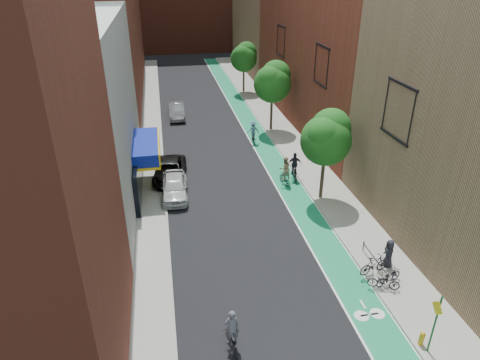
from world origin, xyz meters
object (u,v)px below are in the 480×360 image
cyclist_lane_far (253,133)px  fire_hydrant (422,338)px  pedestrian (389,253)px  cyclist_lead (232,337)px  parked_car_silver (177,111)px  parked_car_white (175,187)px  cyclist_lane_mid (295,170)px  parked_car_black (170,171)px  cyclist_lane_near (285,172)px

cyclist_lane_far → fire_hydrant: bearing=98.7°
pedestrian → fire_hydrant: size_ratio=2.35×
cyclist_lead → parked_car_silver: bearing=-97.2°
parked_car_white → cyclist_lane_mid: bearing=9.4°
parked_car_white → fire_hydrant: bearing=-54.8°
parked_car_black → cyclist_lane_far: bearing=43.7°
parked_car_silver → fire_hydrant: size_ratio=6.82×
parked_car_silver → cyclist_lane_far: 10.63m
cyclist_lane_far → fire_hydrant: (2.10, -24.27, -0.41)m
parked_car_white → parked_car_silver: bearing=89.4°
parked_car_black → cyclist_lane_near: 8.68m
cyclist_lane_mid → fire_hydrant: cyclist_lane_mid is taller
cyclist_lane_far → pedestrian: (3.28, -19.04, 0.03)m
cyclist_lead → cyclist_lane_mid: (7.38, 15.04, 0.06)m
fire_hydrant → parked_car_black: bearing=118.6°
cyclist_lead → cyclist_lane_mid: bearing=-124.5°
parked_car_black → parked_car_silver: 14.56m
parked_car_white → parked_car_silver: parked_car_silver is taller
parked_car_black → cyclist_lane_near: (8.34, -2.38, 0.28)m
cyclist_lane_near → fire_hydrant: (1.56, -15.79, -0.47)m
parked_car_white → cyclist_lead: size_ratio=2.12×
parked_car_silver → cyclist_lead: 31.34m
cyclist_lane_near → fire_hydrant: size_ratio=3.18×
parked_car_black → cyclist_lane_far: cyclist_lane_far is taller
cyclist_lane_far → cyclist_lead: bearing=79.3°
cyclist_lead → parked_car_white: bearing=-91.4°
cyclist_lane_near → pedestrian: 10.91m
parked_car_white → cyclist_lane_far: bearing=52.6°
cyclist_lane_near → cyclist_lane_far: bearing=-99.3°
parked_car_silver → fire_hydrant: (8.60, -32.68, -0.25)m
parked_car_silver → cyclist_lane_far: bearing=-51.7°
parked_car_black → cyclist_lead: cyclist_lead is taller
cyclist_lane_mid → cyclist_lane_far: cyclist_lane_mid is taller
cyclist_lane_mid → cyclist_lane_near: bearing=41.4°
parked_car_white → parked_car_black: bearing=97.4°
parked_car_white → fire_hydrant: (9.68, -15.36, -0.25)m
cyclist_lane_far → pedestrian: bearing=103.5°
parked_car_white → cyclist_lead: 14.11m
cyclist_lead → fire_hydrant: size_ratio=3.10×
cyclist_lane_near → fire_hydrant: 15.88m
parked_car_black → cyclist_lead: bearing=-77.8°
parked_car_silver → fire_hydrant: bearing=-74.6°
parked_car_silver → cyclist_lane_far: (6.50, -8.42, 0.15)m
cyclist_lane_near → cyclist_lane_mid: cyclist_lane_near is taller
parked_car_white → pedestrian: (10.86, -10.13, 0.19)m
pedestrian → parked_car_silver: bearing=-153.2°
cyclist_lead → cyclist_lane_near: (6.42, 14.44, 0.25)m
parked_car_silver → cyclist_lane_near: size_ratio=2.15×
cyclist_lane_mid → parked_car_white: bearing=16.0°
parked_car_black → parked_car_silver: (1.30, 14.51, 0.06)m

